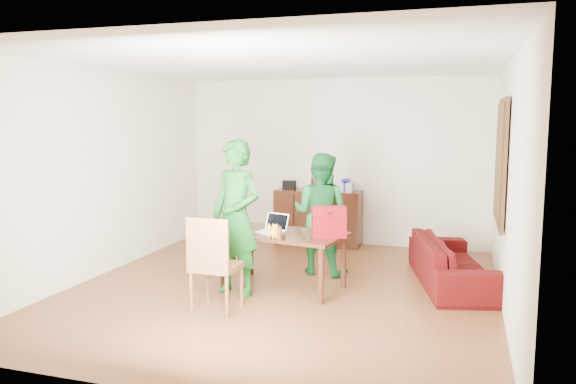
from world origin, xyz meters
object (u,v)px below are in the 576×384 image
(red_bag, at_px, (329,225))
(chair, at_px, (216,283))
(person_near, at_px, (236,217))
(sofa, at_px, (452,262))
(bottle, at_px, (279,232))
(table, at_px, (283,239))
(laptop, at_px, (270,229))
(person_far, at_px, (321,214))

(red_bag, bearing_deg, chair, -156.81)
(person_near, height_order, sofa, person_near)
(person_near, distance_m, bottle, 0.56)
(table, xyz_separation_m, sofa, (1.96, 0.77, -0.32))
(table, height_order, bottle, bottle)
(chair, relative_size, laptop, 2.88)
(chair, height_order, sofa, chair)
(laptop, bearing_deg, person_near, -118.88)
(laptop, bearing_deg, sofa, 37.23)
(person_near, bearing_deg, bottle, 13.08)
(laptop, height_order, sofa, laptop)
(laptop, xyz_separation_m, red_bag, (0.73, -0.03, 0.10))
(bottle, distance_m, red_bag, 0.60)
(person_far, height_order, red_bag, person_far)
(laptop, bearing_deg, table, 33.80)
(table, height_order, laptop, laptop)
(sofa, bearing_deg, chair, 112.56)
(table, relative_size, laptop, 4.39)
(bottle, distance_m, sofa, 2.26)
(table, bearing_deg, person_near, -131.70)
(person_far, relative_size, bottle, 9.55)
(laptop, distance_m, sofa, 2.30)
(chair, relative_size, person_far, 0.65)
(chair, xyz_separation_m, sofa, (2.39, 1.78, -0.02))
(bottle, height_order, red_bag, red_bag)
(chair, distance_m, bottle, 0.92)
(person_far, height_order, laptop, person_far)
(bottle, bearing_deg, table, 102.06)
(person_far, xyz_separation_m, sofa, (1.69, -0.02, -0.52))
(sofa, bearing_deg, bottle, 107.96)
(table, relative_size, bottle, 9.45)
(red_bag, bearing_deg, bottle, -166.28)
(chair, relative_size, person_near, 0.57)
(sofa, bearing_deg, laptop, 97.23)
(person_far, xyz_separation_m, laptop, (-0.41, -0.85, -0.07))
(laptop, relative_size, bottle, 2.15)
(chair, bearing_deg, table, 67.55)
(table, bearing_deg, bottle, -67.97)
(chair, relative_size, red_bag, 2.68)
(table, relative_size, red_bag, 4.09)
(table, height_order, sofa, table)
(person_far, bearing_deg, chair, 78.23)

